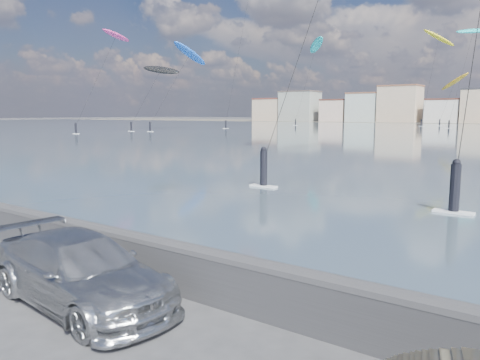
# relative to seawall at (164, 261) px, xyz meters

# --- Properties ---
(ground) EXTENTS (700.00, 700.00, 0.00)m
(ground) POSITION_rel_seawall_xyz_m (0.00, -2.70, -0.58)
(ground) COLOR #333335
(ground) RESTS_ON ground
(seawall) EXTENTS (400.00, 0.36, 1.08)m
(seawall) POSITION_rel_seawall_xyz_m (0.00, 0.00, 0.00)
(seawall) COLOR #28282B
(seawall) RESTS_ON ground
(car_silver) EXTENTS (4.69, 2.30, 1.31)m
(car_silver) POSITION_rel_seawall_xyz_m (-0.68, -1.49, 0.08)
(car_silver) COLOR #AFB1B5
(car_silver) RESTS_ON ground
(kitesurfer_3) EXTENTS (9.13, 11.82, 15.66)m
(kitesurfer_3) POSITION_rel_seawall_xyz_m (-23.87, 144.33, 12.17)
(kitesurfer_3) COLOR #BF8C19
(kitesurfer_3) RESTS_ON ground
(kitesurfer_5) EXTENTS (8.48, 12.15, 26.67)m
(kitesurfer_5) POSITION_rel_seawall_xyz_m (-59.30, 124.42, 23.16)
(kitesurfer_5) COLOR #19BFBF
(kitesurfer_5) RESTS_ON ground
(kitesurfer_9) EXTENTS (3.17, 17.78, 18.88)m
(kitesurfer_9) POSITION_rel_seawall_xyz_m (-62.41, 70.87, 15.60)
(kitesurfer_9) COLOR blue
(kitesurfer_9) RESTS_ON ground
(kitesurfer_10) EXTENTS (6.05, 11.66, 18.48)m
(kitesurfer_10) POSITION_rel_seawall_xyz_m (-61.97, 50.58, 16.53)
(kitesurfer_10) COLOR #E5338C
(kitesurfer_10) RESTS_ON ground
(kitesurfer_12) EXTENTS (10.90, 11.67, 14.68)m
(kitesurfer_12) POSITION_rel_seawall_xyz_m (-67.04, 66.68, 12.16)
(kitesurfer_12) COLOR black
(kitesurfer_12) RESTS_ON ground
(kitesurfer_15) EXTENTS (9.43, 14.70, 27.99)m
(kitesurfer_15) POSITION_rel_seawall_xyz_m (-27.95, 139.69, 24.35)
(kitesurfer_15) COLOR yellow
(kitesurfer_15) RESTS_ON ground
(kitesurfer_16) EXTENTS (8.53, 13.05, 24.83)m
(kitesurfer_16) POSITION_rel_seawall_xyz_m (-15.96, 122.52, 22.71)
(kitesurfer_16) COLOR #19BFBF
(kitesurfer_16) RESTS_ON ground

